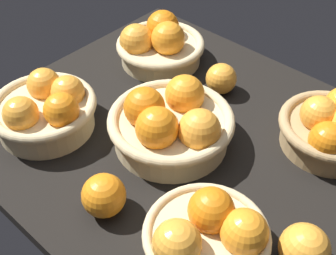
{
  "coord_description": "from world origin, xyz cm",
  "views": [
    {
      "loc": [
        -42.31,
        52.03,
        67.19
      ],
      "look_at": [
        1.51,
        3.93,
        7.0
      ],
      "focal_mm": 47.72,
      "sensor_mm": 36.0,
      "label": 1
    }
  ],
  "objects_px": {
    "loose_orange_front_gap": "(221,79)",
    "loose_orange_back_gap": "(304,249)",
    "basket_near_left": "(331,128)",
    "basket_far_left": "(207,237)",
    "loose_orange_side_gap": "(104,196)",
    "basket_far_right": "(46,109)",
    "basket_near_right": "(159,44)",
    "basket_center": "(171,123)"
  },
  "relations": [
    {
      "from": "basket_near_left",
      "to": "basket_far_left",
      "type": "distance_m",
      "value": 0.36
    },
    {
      "from": "basket_near_right",
      "to": "loose_orange_side_gap",
      "type": "height_order",
      "value": "basket_near_right"
    },
    {
      "from": "basket_far_left",
      "to": "basket_center",
      "type": "height_order",
      "value": "basket_center"
    },
    {
      "from": "basket_far_right",
      "to": "loose_orange_front_gap",
      "type": "height_order",
      "value": "basket_far_right"
    },
    {
      "from": "basket_near_left",
      "to": "loose_orange_side_gap",
      "type": "bearing_deg",
      "value": 62.8
    },
    {
      "from": "loose_orange_side_gap",
      "to": "basket_far_left",
      "type": "bearing_deg",
      "value": -164.96
    },
    {
      "from": "basket_near_left",
      "to": "loose_orange_side_gap",
      "type": "height_order",
      "value": "basket_near_left"
    },
    {
      "from": "basket_center",
      "to": "loose_orange_front_gap",
      "type": "relative_size",
      "value": 3.55
    },
    {
      "from": "basket_far_right",
      "to": "basket_center",
      "type": "bearing_deg",
      "value": -147.96
    },
    {
      "from": "basket_far_right",
      "to": "loose_orange_back_gap",
      "type": "relative_size",
      "value": 2.74
    },
    {
      "from": "basket_near_left",
      "to": "loose_orange_back_gap",
      "type": "height_order",
      "value": "basket_near_left"
    },
    {
      "from": "loose_orange_back_gap",
      "to": "loose_orange_front_gap",
      "type": "bearing_deg",
      "value": -36.3
    },
    {
      "from": "loose_orange_back_gap",
      "to": "basket_center",
      "type": "bearing_deg",
      "value": -11.09
    },
    {
      "from": "basket_far_left",
      "to": "loose_orange_front_gap",
      "type": "relative_size",
      "value": 2.82
    },
    {
      "from": "basket_near_right",
      "to": "loose_orange_side_gap",
      "type": "relative_size",
      "value": 2.81
    },
    {
      "from": "basket_center",
      "to": "loose_orange_front_gap",
      "type": "height_order",
      "value": "basket_center"
    },
    {
      "from": "basket_far_left",
      "to": "loose_orange_side_gap",
      "type": "bearing_deg",
      "value": 15.04
    },
    {
      "from": "loose_orange_front_gap",
      "to": "loose_orange_back_gap",
      "type": "xyz_separation_m",
      "value": [
        -0.36,
        0.27,
        0.0
      ]
    },
    {
      "from": "basket_far_right",
      "to": "basket_near_left",
      "type": "bearing_deg",
      "value": -143.29
    },
    {
      "from": "loose_orange_side_gap",
      "to": "basket_near_left",
      "type": "bearing_deg",
      "value": -117.2
    },
    {
      "from": "basket_far_left",
      "to": "loose_orange_back_gap",
      "type": "height_order",
      "value": "basket_far_left"
    },
    {
      "from": "basket_near_left",
      "to": "basket_near_right",
      "type": "distance_m",
      "value": 0.46
    },
    {
      "from": "basket_near_left",
      "to": "basket_far_right",
      "type": "height_order",
      "value": "same"
    },
    {
      "from": "basket_near_right",
      "to": "loose_orange_side_gap",
      "type": "distance_m",
      "value": 0.47
    },
    {
      "from": "basket_far_left",
      "to": "loose_orange_side_gap",
      "type": "height_order",
      "value": "basket_far_left"
    },
    {
      "from": "basket_far_left",
      "to": "loose_orange_back_gap",
      "type": "relative_size",
      "value": 2.5
    },
    {
      "from": "basket_near_right",
      "to": "loose_orange_front_gap",
      "type": "xyz_separation_m",
      "value": [
        -0.19,
        -0.0,
        -0.01
      ]
    },
    {
      "from": "basket_far_right",
      "to": "basket_near_right",
      "type": "bearing_deg",
      "value": -90.11
    },
    {
      "from": "basket_near_right",
      "to": "basket_center",
      "type": "relative_size",
      "value": 0.86
    },
    {
      "from": "basket_near_right",
      "to": "loose_orange_back_gap",
      "type": "relative_size",
      "value": 2.73
    },
    {
      "from": "loose_orange_front_gap",
      "to": "loose_orange_back_gap",
      "type": "distance_m",
      "value": 0.45
    },
    {
      "from": "loose_orange_front_gap",
      "to": "loose_orange_side_gap",
      "type": "bearing_deg",
      "value": 98.06
    },
    {
      "from": "basket_center",
      "to": "loose_orange_back_gap",
      "type": "relative_size",
      "value": 3.15
    },
    {
      "from": "basket_far_left",
      "to": "basket_center",
      "type": "xyz_separation_m",
      "value": [
        0.21,
        -0.15,
        0.0
      ]
    },
    {
      "from": "loose_orange_front_gap",
      "to": "basket_center",
      "type": "bearing_deg",
      "value": 98.14
    },
    {
      "from": "basket_center",
      "to": "loose_orange_front_gap",
      "type": "distance_m",
      "value": 0.2
    },
    {
      "from": "basket_far_left",
      "to": "basket_center",
      "type": "relative_size",
      "value": 0.79
    },
    {
      "from": "basket_far_right",
      "to": "basket_near_right",
      "type": "height_order",
      "value": "basket_near_right"
    },
    {
      "from": "basket_far_left",
      "to": "basket_center",
      "type": "distance_m",
      "value": 0.26
    },
    {
      "from": "basket_near_right",
      "to": "basket_near_left",
      "type": "bearing_deg",
      "value": -179.4
    },
    {
      "from": "loose_orange_back_gap",
      "to": "loose_orange_side_gap",
      "type": "xyz_separation_m",
      "value": [
        0.31,
        0.14,
        -0.0
      ]
    },
    {
      "from": "loose_orange_side_gap",
      "to": "basket_near_right",
      "type": "bearing_deg",
      "value": -58.25
    }
  ]
}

